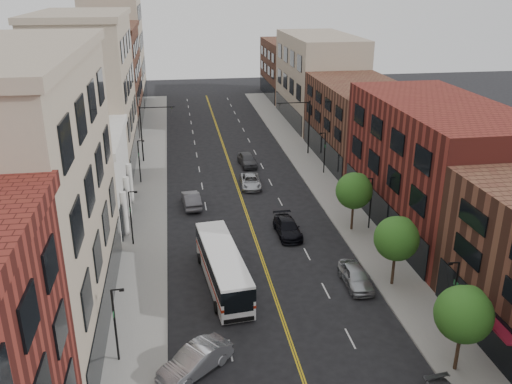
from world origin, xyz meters
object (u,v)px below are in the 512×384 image
city_bus (223,265)px  car_lane_b (251,181)px  car_parked_far (356,276)px  car_lane_behind (191,200)px  car_angle_b (195,361)px  car_lane_a (287,228)px  car_lane_c (247,159)px

city_bus → car_lane_b: bearing=70.2°
car_lane_b → city_bus: bearing=-100.8°
car_parked_far → car_lane_behind: (-11.93, 17.68, 0.00)m
car_angle_b → car_lane_b: size_ratio=1.01×
car_angle_b → car_parked_far: bearing=83.3°
car_lane_a → car_lane_b: size_ratio=1.03×
city_bus → car_lane_a: city_bus is taller
car_parked_far → city_bus: bearing=170.2°
car_parked_far → car_lane_c: car_lane_c is taller
city_bus → car_angle_b: 10.25m
car_angle_b → car_lane_a: 20.03m
car_lane_behind → car_lane_a: bearing=131.7°
city_bus → car_lane_b: (5.18, 20.71, -1.00)m
city_bus → car_lane_behind: 16.07m
car_parked_far → car_lane_c: bearing=98.1°
car_lane_behind → car_lane_c: size_ratio=1.02×
car_angle_b → car_lane_a: bearing=112.8°
car_parked_far → car_lane_b: size_ratio=0.95×
car_lane_c → city_bus: bearing=-106.1°
car_lane_behind → car_lane_c: bearing=-126.2°
car_parked_far → car_lane_a: car_parked_far is taller
car_lane_behind → car_lane_b: size_ratio=0.98×
car_lane_c → car_lane_b: bearing=-99.4°
car_parked_far → car_lane_c: size_ratio=0.98×
car_parked_far → car_lane_a: size_ratio=0.92×
car_angle_b → car_lane_a: car_angle_b is taller
car_lane_a → car_lane_c: car_lane_c is taller
car_lane_behind → car_lane_b: car_lane_behind is taller
car_parked_far → car_lane_behind: size_ratio=0.96×
car_lane_a → car_parked_far: bearing=-72.2°
car_lane_behind → car_lane_c: 14.55m
city_bus → car_lane_a: (6.77, 7.82, -0.95)m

